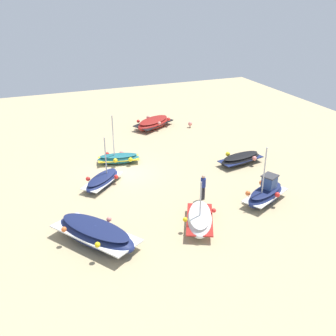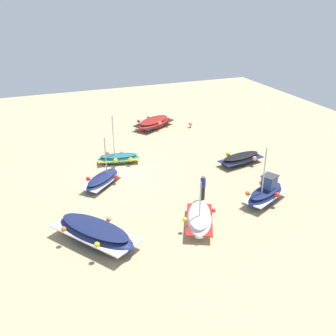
{
  "view_description": "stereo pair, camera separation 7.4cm",
  "coord_description": "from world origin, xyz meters",
  "px_view_note": "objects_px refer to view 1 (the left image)",
  "views": [
    {
      "loc": [
        -24.5,
        6.3,
        11.87
      ],
      "look_at": [
        -2.36,
        -2.51,
        0.9
      ],
      "focal_mm": 41.96,
      "sensor_mm": 36.0,
      "label": 1
    },
    {
      "loc": [
        -24.52,
        6.23,
        11.87
      ],
      "look_at": [
        -2.36,
        -2.51,
        0.9
      ],
      "focal_mm": 41.96,
      "sensor_mm": 36.0,
      "label": 2
    }
  ],
  "objects_px": {
    "fishing_boat_2": "(102,180)",
    "fishing_boat_3": "(154,123)",
    "fishing_boat_1": "(119,158)",
    "fishing_boat_0": "(241,159)",
    "person_walking": "(203,186)",
    "mooring_buoy_0": "(190,124)",
    "fishing_boat_4": "(200,219)",
    "fishing_boat_6": "(266,194)",
    "fishing_boat_5": "(96,233)"
  },
  "relations": [
    {
      "from": "fishing_boat_3",
      "to": "person_walking",
      "type": "xyz_separation_m",
      "value": [
        -14.0,
        1.84,
        0.53
      ]
    },
    {
      "from": "mooring_buoy_0",
      "to": "fishing_boat_5",
      "type": "bearing_deg",
      "value": 140.81
    },
    {
      "from": "fishing_boat_0",
      "to": "person_walking",
      "type": "relative_size",
      "value": 2.23
    },
    {
      "from": "person_walking",
      "to": "fishing_boat_1",
      "type": "bearing_deg",
      "value": -161.84
    },
    {
      "from": "fishing_boat_0",
      "to": "fishing_boat_1",
      "type": "relative_size",
      "value": 1.01
    },
    {
      "from": "fishing_boat_3",
      "to": "fishing_boat_5",
      "type": "relative_size",
      "value": 0.86
    },
    {
      "from": "fishing_boat_4",
      "to": "fishing_boat_1",
      "type": "bearing_deg",
      "value": 36.65
    },
    {
      "from": "fishing_boat_1",
      "to": "fishing_boat_4",
      "type": "distance_m",
      "value": 10.06
    },
    {
      "from": "fishing_boat_3",
      "to": "fishing_boat_6",
      "type": "bearing_deg",
      "value": 63.68
    },
    {
      "from": "fishing_boat_4",
      "to": "fishing_boat_2",
      "type": "bearing_deg",
      "value": 55.39
    },
    {
      "from": "fishing_boat_1",
      "to": "fishing_boat_4",
      "type": "relative_size",
      "value": 1.01
    },
    {
      "from": "fishing_boat_1",
      "to": "fishing_boat_4",
      "type": "bearing_deg",
      "value": -68.05
    },
    {
      "from": "fishing_boat_0",
      "to": "fishing_boat_6",
      "type": "xyz_separation_m",
      "value": [
        -5.45,
        1.57,
        0.15
      ]
    },
    {
      "from": "fishing_boat_0",
      "to": "fishing_boat_1",
      "type": "height_order",
      "value": "fishing_boat_1"
    },
    {
      "from": "fishing_boat_0",
      "to": "fishing_boat_4",
      "type": "relative_size",
      "value": 1.02
    },
    {
      "from": "fishing_boat_0",
      "to": "mooring_buoy_0",
      "type": "bearing_deg",
      "value": 78.78
    },
    {
      "from": "fishing_boat_4",
      "to": "mooring_buoy_0",
      "type": "relative_size",
      "value": 6.89
    },
    {
      "from": "fishing_boat_2",
      "to": "fishing_boat_3",
      "type": "xyz_separation_m",
      "value": [
        9.84,
        -7.11,
        0.07
      ]
    },
    {
      "from": "fishing_boat_0",
      "to": "person_walking",
      "type": "xyz_separation_m",
      "value": [
        -3.8,
        4.99,
        0.57
      ]
    },
    {
      "from": "person_walking",
      "to": "mooring_buoy_0",
      "type": "relative_size",
      "value": 3.14
    },
    {
      "from": "fishing_boat_0",
      "to": "fishing_boat_2",
      "type": "height_order",
      "value": "fishing_boat_2"
    },
    {
      "from": "fishing_boat_2",
      "to": "fishing_boat_3",
      "type": "distance_m",
      "value": 12.14
    },
    {
      "from": "fishing_boat_1",
      "to": "fishing_boat_3",
      "type": "bearing_deg",
      "value": 63.62
    },
    {
      "from": "fishing_boat_3",
      "to": "fishing_boat_2",
      "type": "bearing_deg",
      "value": 22.05
    },
    {
      "from": "fishing_boat_5",
      "to": "fishing_boat_6",
      "type": "height_order",
      "value": "fishing_boat_6"
    },
    {
      "from": "fishing_boat_2",
      "to": "fishing_boat_4",
      "type": "xyz_separation_m",
      "value": [
        -6.75,
        -3.8,
        0.07
      ]
    },
    {
      "from": "person_walking",
      "to": "fishing_boat_6",
      "type": "bearing_deg",
      "value": 57.95
    },
    {
      "from": "person_walking",
      "to": "mooring_buoy_0",
      "type": "height_order",
      "value": "person_walking"
    },
    {
      "from": "fishing_boat_1",
      "to": "person_walking",
      "type": "xyz_separation_m",
      "value": [
        -7.3,
        -3.33,
        0.59
      ]
    },
    {
      "from": "fishing_boat_3",
      "to": "fishing_boat_4",
      "type": "xyz_separation_m",
      "value": [
        -16.59,
        3.31,
        0.0
      ]
    },
    {
      "from": "fishing_boat_3",
      "to": "person_walking",
      "type": "bearing_deg",
      "value": 50.41
    },
    {
      "from": "person_walking",
      "to": "fishing_boat_4",
      "type": "bearing_deg",
      "value": -35.89
    },
    {
      "from": "fishing_boat_1",
      "to": "person_walking",
      "type": "height_order",
      "value": "fishing_boat_1"
    },
    {
      "from": "fishing_boat_1",
      "to": "mooring_buoy_0",
      "type": "distance_m",
      "value": 9.99
    },
    {
      "from": "fishing_boat_4",
      "to": "mooring_buoy_0",
      "type": "bearing_deg",
      "value": 3.11
    },
    {
      "from": "fishing_boat_3",
      "to": "mooring_buoy_0",
      "type": "relative_size",
      "value": 8.23
    },
    {
      "from": "fishing_boat_5",
      "to": "fishing_boat_6",
      "type": "relative_size",
      "value": 1.37
    },
    {
      "from": "fishing_boat_0",
      "to": "fishing_boat_6",
      "type": "bearing_deg",
      "value": -117.17
    },
    {
      "from": "fishing_boat_5",
      "to": "fishing_boat_6",
      "type": "distance_m",
      "value": 10.47
    },
    {
      "from": "fishing_boat_0",
      "to": "person_walking",
      "type": "bearing_deg",
      "value": -153.79
    },
    {
      "from": "fishing_boat_0",
      "to": "fishing_boat_3",
      "type": "bearing_deg",
      "value": 96.11
    },
    {
      "from": "fishing_boat_2",
      "to": "fishing_boat_4",
      "type": "bearing_deg",
      "value": 75.0
    },
    {
      "from": "fishing_boat_5",
      "to": "fishing_boat_3",
      "type": "bearing_deg",
      "value": -63.04
    },
    {
      "from": "fishing_boat_5",
      "to": "fishing_boat_4",
      "type": "bearing_deg",
      "value": -130.06
    },
    {
      "from": "fishing_boat_5",
      "to": "fishing_boat_6",
      "type": "xyz_separation_m",
      "value": [
        0.35,
        -10.46,
        0.0
      ]
    },
    {
      "from": "fishing_boat_6",
      "to": "person_walking",
      "type": "distance_m",
      "value": 3.82
    },
    {
      "from": "fishing_boat_1",
      "to": "mooring_buoy_0",
      "type": "height_order",
      "value": "fishing_boat_1"
    },
    {
      "from": "fishing_boat_2",
      "to": "fishing_boat_5",
      "type": "xyz_separation_m",
      "value": [
        -6.16,
        1.77,
        0.18
      ]
    },
    {
      "from": "fishing_boat_1",
      "to": "fishing_boat_5",
      "type": "relative_size",
      "value": 0.72
    },
    {
      "from": "fishing_boat_6",
      "to": "fishing_boat_2",
      "type": "bearing_deg",
      "value": 120.55
    }
  ]
}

